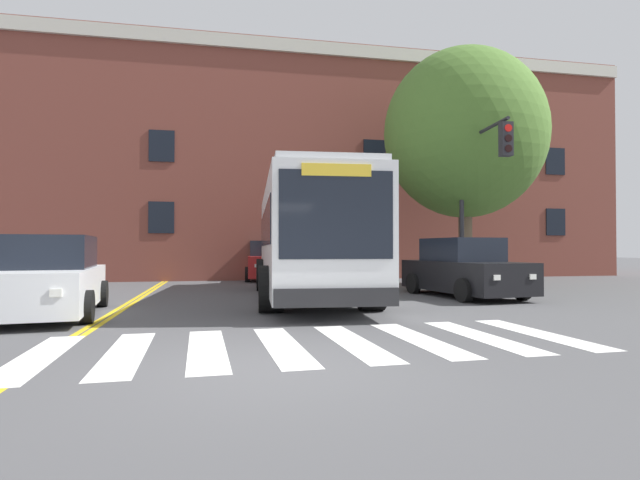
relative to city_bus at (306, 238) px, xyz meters
name	(u,v)px	position (x,y,z in m)	size (l,w,h in m)	color
ground_plane	(272,369)	(-1.94, -8.68, -1.80)	(120.00, 120.00, 0.00)	#4C4C4F
crosswalk	(318,344)	(-1.07, -7.22, -1.79)	(8.48, 3.50, 0.01)	white
lane_line_yellow_inner	(159,284)	(-4.98, 6.78, -1.79)	(0.12, 36.00, 0.01)	gold
lane_line_yellow_outer	(163,284)	(-4.82, 6.78, -1.79)	(0.12, 36.00, 0.01)	gold
city_bus	(306,238)	(0.00, 0.00, 0.00)	(3.45, 11.16, 3.37)	white
car_white_near_lane	(49,279)	(-6.22, -2.93, -0.99)	(2.54, 4.99, 1.75)	white
car_black_far_lane	(463,270)	(4.75, -0.76, -0.98)	(2.54, 4.71, 1.78)	black
car_red_behind_bus	(268,262)	(-0.34, 8.49, -0.97)	(2.28, 4.75, 1.81)	#AD1E1E
traffic_light_near_corner	(478,176)	(5.87, 0.35, 2.07)	(0.53, 3.52, 5.84)	#28282D
street_tree_curbside_large	(465,134)	(6.91, 3.21, 4.16)	(9.20, 9.23, 9.27)	brown
building_facade	(265,171)	(-0.15, 12.30, 3.87)	(36.91, 8.42, 11.32)	brown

